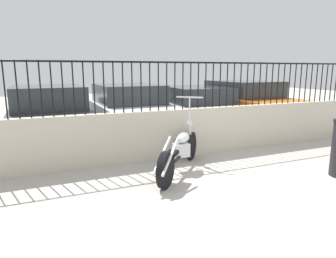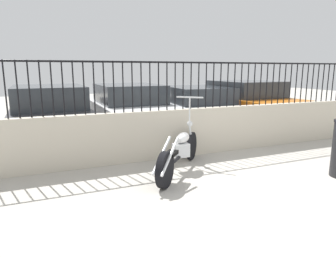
% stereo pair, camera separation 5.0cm
% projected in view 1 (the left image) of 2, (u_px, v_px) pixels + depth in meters
% --- Properties ---
extents(ground_plane, '(40.00, 40.00, 0.00)m').
position_uv_depth(ground_plane, '(307.00, 204.00, 4.06)').
color(ground_plane, '#ADA89E').
extents(low_wall, '(8.70, 0.18, 0.99)m').
position_uv_depth(low_wall, '(205.00, 131.00, 6.46)').
color(low_wall, beige).
rests_on(low_wall, ground_plane).
extents(fence_railing, '(8.70, 0.04, 0.96)m').
position_uv_depth(fence_railing, '(206.00, 79.00, 6.24)').
color(fence_railing, black).
rests_on(fence_railing, low_wall).
extents(motorcycle_black, '(1.55, 1.67, 1.29)m').
position_uv_depth(motorcycle_black, '(179.00, 153.00, 5.19)').
color(motorcycle_black, black).
rests_on(motorcycle_black, ground_plane).
extents(car_dark_grey, '(1.93, 4.31, 1.39)m').
position_uv_depth(car_dark_grey, '(49.00, 113.00, 7.62)').
color(car_dark_grey, black).
rests_on(car_dark_grey, ground_plane).
extents(car_white, '(1.87, 4.33, 1.38)m').
position_uv_depth(car_white, '(127.00, 108.00, 8.66)').
color(car_white, black).
rests_on(car_white, ground_plane).
extents(car_silver, '(2.07, 4.55, 1.29)m').
position_uv_depth(car_silver, '(193.00, 107.00, 9.10)').
color(car_silver, black).
rests_on(car_silver, ground_plane).
extents(car_orange, '(2.00, 4.40, 1.43)m').
position_uv_depth(car_orange, '(240.00, 102.00, 9.93)').
color(car_orange, black).
rests_on(car_orange, ground_plane).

